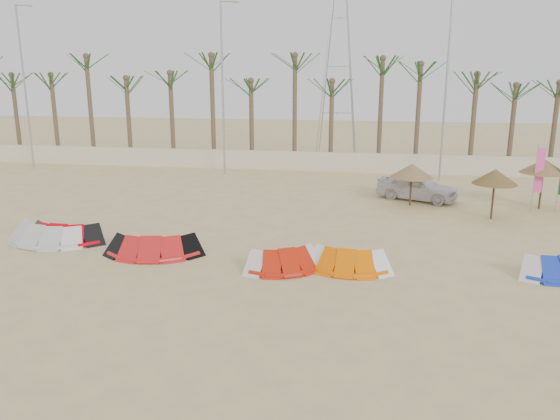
% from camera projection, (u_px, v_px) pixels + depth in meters
% --- Properties ---
extents(ground, '(120.00, 120.00, 0.00)m').
position_uv_depth(ground, '(249.00, 300.00, 16.69)').
color(ground, '#DDC679').
rests_on(ground, ground).
extents(boundary_wall, '(60.00, 0.30, 1.30)m').
position_uv_depth(boundary_wall, '(317.00, 161.00, 37.55)').
color(boundary_wall, beige).
rests_on(boundary_wall, ground).
extents(palm_line, '(52.00, 4.00, 7.70)m').
position_uv_depth(palm_line, '(330.00, 75.00, 37.43)').
color(palm_line, brown).
rests_on(palm_line, ground).
extents(lamp_a, '(1.25, 0.14, 11.00)m').
position_uv_depth(lamp_a, '(25.00, 85.00, 37.39)').
color(lamp_a, '#A5A8AD').
rests_on(lamp_a, ground).
extents(lamp_b, '(1.25, 0.14, 11.00)m').
position_uv_depth(lamp_b, '(223.00, 86.00, 35.26)').
color(lamp_b, '#A5A8AD').
rests_on(lamp_b, ground).
extents(lamp_c, '(1.25, 0.14, 11.00)m').
position_uv_depth(lamp_c, '(447.00, 87.00, 33.13)').
color(lamp_c, '#A5A8AD').
rests_on(lamp_c, ground).
extents(pylon, '(3.00, 3.00, 14.00)m').
position_uv_depth(pylon, '(336.00, 158.00, 43.30)').
color(pylon, '#A5A8AD').
rests_on(pylon, ground).
extents(kite_grey, '(3.85, 2.23, 0.90)m').
position_uv_depth(kite_grey, '(48.00, 231.00, 22.28)').
color(kite_grey, '#B6B6B6').
rests_on(kite_grey, ground).
extents(kite_red_left, '(3.40, 1.57, 0.90)m').
position_uv_depth(kite_red_left, '(67.00, 231.00, 22.35)').
color(kite_red_left, red).
rests_on(kite_red_left, ground).
extents(kite_red_mid, '(3.75, 1.99, 0.90)m').
position_uv_depth(kite_red_mid, '(157.00, 243.00, 20.81)').
color(kite_red_mid, red).
rests_on(kite_red_mid, ground).
extents(kite_red_right, '(3.34, 2.50, 0.90)m').
position_uv_depth(kite_red_right, '(287.00, 257.00, 19.26)').
color(kite_red_right, red).
rests_on(kite_red_right, ground).
extents(kite_orange, '(3.15, 1.80, 0.90)m').
position_uv_depth(kite_orange, '(348.00, 257.00, 19.22)').
color(kite_orange, '#F96700').
rests_on(kite_orange, ground).
extents(kite_blue, '(3.30, 2.28, 0.90)m').
position_uv_depth(kite_blue, '(560.00, 263.00, 18.62)').
color(kite_blue, '#1934BF').
rests_on(kite_blue, ground).
extents(parasol_left, '(2.20, 2.20, 2.17)m').
position_uv_depth(parasol_left, '(412.00, 171.00, 27.73)').
color(parasol_left, '#4C331E').
rests_on(parasol_left, ground).
extents(parasol_mid, '(2.05, 2.05, 2.38)m').
position_uv_depth(parasol_mid, '(495.00, 177.00, 25.13)').
color(parasol_mid, '#4C331E').
rests_on(parasol_mid, ground).
extents(parasol_right, '(2.28, 2.28, 2.52)m').
position_uv_depth(parasol_right, '(544.00, 166.00, 26.98)').
color(parasol_right, '#4C331E').
rests_on(parasol_right, ground).
extents(flag_pink, '(0.45, 0.12, 3.36)m').
position_uv_depth(flag_pink, '(539.00, 172.00, 26.37)').
color(flag_pink, '#A5A8AD').
rests_on(flag_pink, ground).
extents(car, '(4.58, 3.24, 1.45)m').
position_uv_depth(car, '(417.00, 187.00, 29.21)').
color(car, silver).
rests_on(car, ground).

